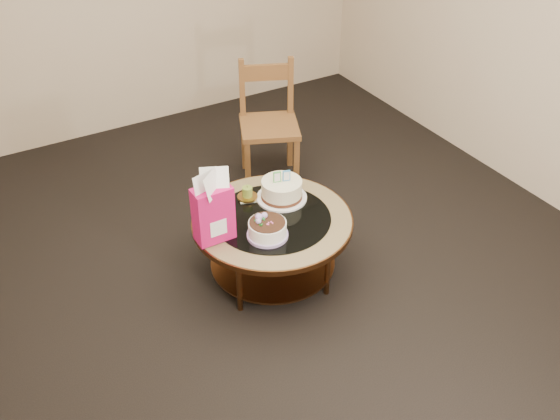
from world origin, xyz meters
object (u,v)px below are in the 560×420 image
coffee_table (272,227)px  gift_bag (213,207)px  dining_chair (269,123)px  cream_cake (282,190)px  decorated_cake (267,230)px

coffee_table → gift_bag: size_ratio=2.22×
coffee_table → gift_bag: (-0.40, -0.01, 0.31)m
gift_bag → dining_chair: size_ratio=0.48×
gift_bag → cream_cake: bearing=15.6°
decorated_cake → cream_cake: (0.28, 0.30, 0.02)m
coffee_table → decorated_cake: 0.23m
cream_cake → gift_bag: size_ratio=0.72×
coffee_table → cream_cake: 0.26m
dining_chair → cream_cake: bearing=-91.1°
coffee_table → decorated_cake: size_ratio=4.06×
coffee_table → dining_chair: (0.57, 1.06, 0.11)m
coffee_table → gift_bag: 0.50m
coffee_table → cream_cake: size_ratio=3.08×
coffee_table → gift_bag: gift_bag is taller
coffee_table → cream_cake: cream_cake is taller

